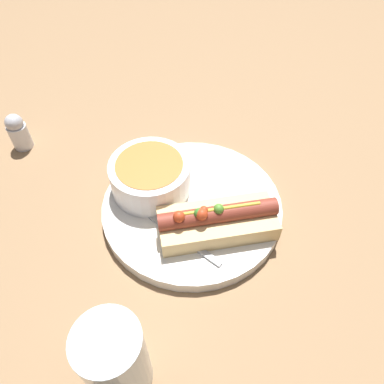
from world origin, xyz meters
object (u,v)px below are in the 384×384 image
drinking_glass (115,360)px  salt_shaker (18,132)px  hot_dog (215,222)px  spoon (152,216)px  soup_bowl (150,175)px

drinking_glass → salt_shaker: 0.44m
hot_dog → salt_shaker: 0.38m
hot_dog → salt_shaker: (-0.15, 0.35, -0.01)m
spoon → salt_shaker: bearing=3.4°
spoon → drinking_glass: size_ratio=1.50×
soup_bowl → salt_shaker: size_ratio=1.78×
soup_bowl → spoon: (-0.03, -0.05, -0.02)m
spoon → salt_shaker: (-0.09, 0.28, 0.01)m
spoon → drinking_glass: 0.21m
hot_dog → drinking_glass: 0.22m
hot_dog → salt_shaker: hot_dog is taller
salt_shaker → spoon: bearing=-72.6°
soup_bowl → drinking_glass: drinking_glass is taller
hot_dog → drinking_glass: (-0.20, -0.08, 0.02)m
drinking_glass → salt_shaker: drinking_glass is taller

